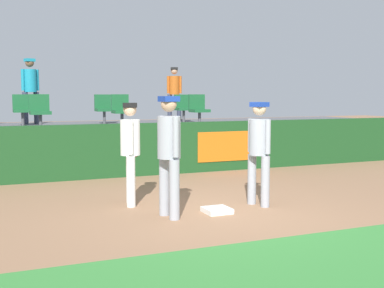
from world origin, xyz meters
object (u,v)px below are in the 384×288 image
at_px(seat_front_left, 40,110).
at_px(seat_front_center, 121,109).
at_px(player_fielder_home, 131,146).
at_px(seat_back_left, 22,108).
at_px(player_coach_visitor, 169,148).
at_px(spectator_hooded, 174,90).
at_px(spectator_casual, 30,86).
at_px(seat_back_right, 183,107).
at_px(player_runner_visitor, 259,146).
at_px(seat_back_center, 104,107).
at_px(first_base, 217,210).
at_px(seat_front_right, 198,108).

distance_m(seat_front_left, seat_front_center, 1.99).
height_order(player_fielder_home, seat_back_left, seat_back_left).
xyz_separation_m(player_coach_visitor, spectator_hooded, (3.30, 8.31, 0.96)).
xyz_separation_m(player_fielder_home, spectator_casual, (-0.92, 6.90, 1.11)).
height_order(player_coach_visitor, seat_back_right, seat_back_right).
height_order(player_runner_visitor, spectator_hooded, spectator_hooded).
xyz_separation_m(player_fielder_home, seat_back_center, (1.01, 6.19, 0.51)).
distance_m(player_coach_visitor, seat_front_left, 5.63).
relative_size(first_base, spectator_hooded, 0.23).
relative_size(player_fielder_home, spectator_hooded, 1.00).
relative_size(seat_front_right, spectator_casual, 0.46).
bearing_deg(spectator_hooded, seat_back_left, 31.96).
height_order(player_coach_visitor, seat_back_center, seat_back_center).
xyz_separation_m(seat_back_right, seat_front_center, (-2.42, -1.80, -0.00)).
xyz_separation_m(seat_back_left, seat_front_center, (2.25, -1.80, -0.00)).
bearing_deg(player_runner_visitor, seat_front_center, 174.29).
bearing_deg(seat_front_center, spectator_casual, 127.89).
xyz_separation_m(player_fielder_home, player_runner_visitor, (1.95, -0.89, 0.01)).
relative_size(player_coach_visitor, spectator_hooded, 1.07).
xyz_separation_m(seat_front_left, spectator_hooded, (4.54, 2.83, 0.52)).
bearing_deg(first_base, seat_back_center, 90.50).
xyz_separation_m(seat_back_center, spectator_casual, (-1.93, 0.71, 0.60)).
bearing_deg(spectator_casual, player_coach_visitor, 81.39).
xyz_separation_m(seat_back_center, seat_back_left, (-2.22, 0.00, 0.00)).
height_order(player_fielder_home, player_runner_visitor, player_runner_visitor).
bearing_deg(seat_front_right, seat_back_center, 140.41).
bearing_deg(seat_front_right, player_runner_visitor, -103.21).
xyz_separation_m(first_base, seat_back_center, (-0.06, 7.30, 1.46)).
bearing_deg(first_base, seat_back_left, 107.37).
distance_m(seat_back_right, seat_front_right, 1.82).
bearing_deg(player_fielder_home, seat_back_center, -174.94).
bearing_deg(first_base, player_runner_visitor, 13.66).
bearing_deg(seat_back_center, seat_front_right, -39.59).
height_order(player_fielder_home, player_coach_visitor, player_coach_visitor).
relative_size(seat_front_right, seat_back_left, 1.00).
xyz_separation_m(player_coach_visitor, seat_back_right, (3.18, 7.28, 0.44)).
relative_size(seat_back_center, spectator_casual, 0.46).
bearing_deg(seat_back_right, seat_front_center, -143.38).
bearing_deg(seat_back_right, first_base, -108.12).
relative_size(first_base, player_coach_visitor, 0.22).
bearing_deg(first_base, spectator_casual, 103.96).
relative_size(player_fielder_home, seat_front_center, 2.05).
relative_size(seat_back_left, spectator_casual, 0.46).
height_order(player_runner_visitor, spectator_casual, spectator_casual).
xyz_separation_m(seat_front_right, spectator_hooded, (0.40, 2.83, 0.52)).
bearing_deg(player_coach_visitor, seat_front_center, 164.54).
height_order(seat_front_left, spectator_casual, spectator_casual).
height_order(first_base, seat_back_right, seat_back_right).
bearing_deg(spectator_casual, seat_front_center, 110.77).
xyz_separation_m(first_base, spectator_casual, (-1.99, 8.01, 2.06)).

